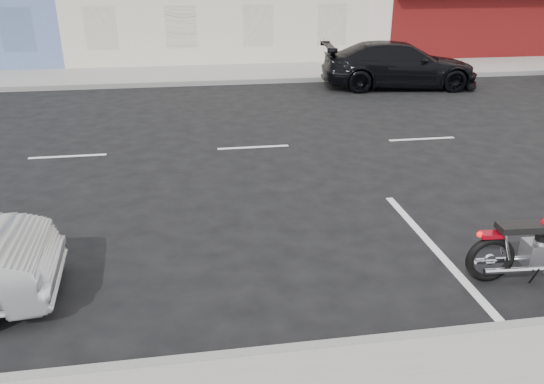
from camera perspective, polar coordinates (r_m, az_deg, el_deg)
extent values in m
plane|color=black|center=(12.33, 7.27, 5.24)|extent=(120.00, 120.00, 0.00)
cube|color=gray|center=(20.36, -13.77, 12.04)|extent=(80.00, 3.40, 0.15)
cube|color=gray|center=(5.85, -24.35, -18.00)|extent=(80.00, 0.12, 0.16)
cube|color=gray|center=(18.70, -14.12, 11.09)|extent=(80.00, 0.12, 0.16)
torus|color=black|center=(7.65, 27.16, -6.31)|extent=(0.64, 0.15, 0.64)
imported|color=black|center=(18.59, 13.51, 13.16)|extent=(5.34, 2.67, 1.49)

